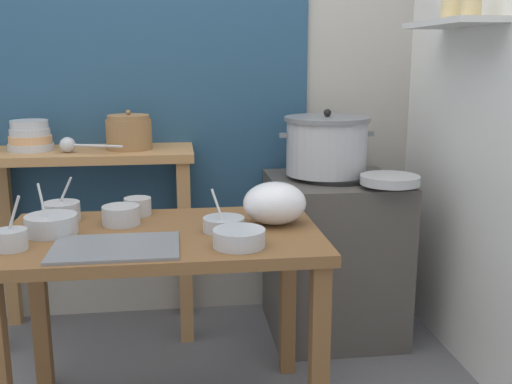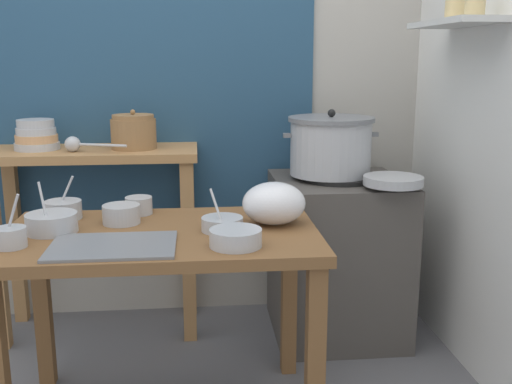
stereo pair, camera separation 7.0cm
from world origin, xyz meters
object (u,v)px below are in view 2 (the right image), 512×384
object	(u,v)px
bowl_stack_enamel	(36,136)
serving_tray	(113,246)
prep_bowl_5	(222,223)
prep_bowl_0	(10,236)
plastic_bag	(274,203)
prep_bowl_4	(139,205)
wide_pan	(393,181)
prep_bowl_3	(236,237)
prep_table	(162,261)
prep_bowl_2	(121,213)
prep_bowl_1	(63,209)
steamer_pot	(331,146)
prep_bowl_6	(52,222)
clay_pot	(134,132)
ladle	(75,144)
stove_block	(337,256)
back_shelf_table	(96,195)

from	to	relation	value
bowl_stack_enamel	serving_tray	size ratio (longest dim) A/B	0.51
prep_bowl_5	prep_bowl_0	bearing A→B (deg)	-169.81
serving_tray	plastic_bag	bearing A→B (deg)	22.38
serving_tray	prep_bowl_4	xyz separation A→B (m)	(0.05, 0.42, 0.03)
wide_pan	prep_bowl_3	bearing A→B (deg)	-140.12
prep_table	prep_bowl_3	world-z (taller)	prep_bowl_3
bowl_stack_enamel	prep_bowl_3	xyz separation A→B (m)	(0.85, -0.98, -0.21)
plastic_bag	prep_bowl_2	xyz separation A→B (m)	(-0.55, 0.06, -0.04)
serving_tray	prep_bowl_2	xyz separation A→B (m)	(-0.01, 0.29, 0.03)
prep_bowl_0	prep_bowl_1	xyz separation A→B (m)	(0.09, 0.34, 0.00)
steamer_pot	prep_bowl_6	distance (m)	1.30
serving_tray	prep_bowl_1	size ratio (longest dim) A/B	2.46
prep_bowl_0	prep_bowl_5	distance (m)	0.69
plastic_bag	prep_bowl_2	size ratio (longest dim) A/B	1.69
prep_table	prep_bowl_3	xyz separation A→B (m)	(0.25, -0.19, 0.14)
clay_pot	serving_tray	distance (m)	0.98
ladle	wide_pan	distance (m)	1.42
ladle	prep_bowl_4	xyz separation A→B (m)	(0.31, -0.45, -0.18)
stove_block	steamer_pot	world-z (taller)	steamer_pot
back_shelf_table	prep_bowl_0	world-z (taller)	back_shelf_table
wide_pan	prep_bowl_0	xyz separation A→B (m)	(-1.43, -0.54, -0.04)
ladle	prep_bowl_3	world-z (taller)	ladle
back_shelf_table	prep_bowl_3	world-z (taller)	back_shelf_table
prep_bowl_0	prep_bowl_6	xyz separation A→B (m)	(0.09, 0.16, 0.00)
prep_table	ladle	xyz separation A→B (m)	(-0.41, 0.70, 0.33)
prep_table	wide_pan	world-z (taller)	wide_pan
back_shelf_table	bowl_stack_enamel	size ratio (longest dim) A/B	4.75
prep_bowl_0	prep_bowl_2	bearing A→B (deg)	38.69
back_shelf_table	plastic_bag	size ratio (longest dim) A/B	4.17
ladle	serving_tray	distance (m)	0.93
back_shelf_table	serving_tray	world-z (taller)	back_shelf_table
prep_bowl_6	prep_bowl_5	bearing A→B (deg)	-3.74
plastic_bag	prep_bowl_5	bearing A→B (deg)	-160.47
clay_pot	plastic_bag	bearing A→B (deg)	-51.87
steamer_pot	prep_bowl_4	size ratio (longest dim) A/B	4.27
serving_tray	plastic_bag	xyz separation A→B (m)	(0.55, 0.23, 0.07)
back_shelf_table	steamer_pot	bearing A→B (deg)	-5.73
bowl_stack_enamel	prep_bowl_5	distance (m)	1.17
steamer_pot	clay_pot	world-z (taller)	steamer_pot
clay_pot	serving_tray	size ratio (longest dim) A/B	0.52
prep_bowl_0	prep_bowl_2	size ratio (longest dim) A/B	1.27
bowl_stack_enamel	prep_bowl_2	distance (m)	0.83
bowl_stack_enamel	ladle	size ratio (longest dim) A/B	0.71
back_shelf_table	prep_bowl_3	distance (m)	1.14
prep_bowl_6	prep_bowl_2	bearing A→B (deg)	22.45
stove_block	prep_bowl_5	world-z (taller)	prep_bowl_5
prep_bowl_1	prep_bowl_4	distance (m)	0.28
prep_table	prep_bowl_2	xyz separation A→B (m)	(-0.15, 0.12, 0.15)
steamer_pot	ladle	distance (m)	1.16
serving_tray	prep_bowl_4	size ratio (longest dim) A/B	3.84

